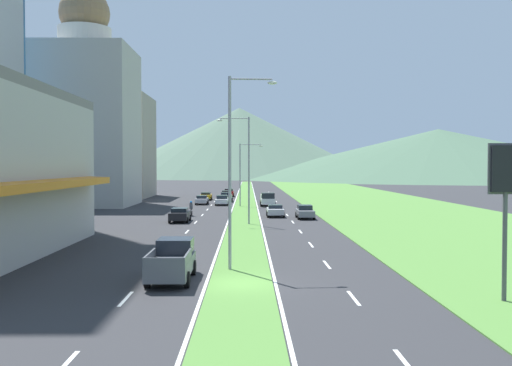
% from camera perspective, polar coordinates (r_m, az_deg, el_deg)
% --- Properties ---
extents(ground_plane, '(600.00, 600.00, 0.00)m').
position_cam_1_polar(ground_plane, '(28.68, -1.54, -10.20)').
color(ground_plane, '#2D2D30').
extents(grass_median, '(3.20, 240.00, 0.06)m').
position_cam_1_polar(grass_median, '(88.26, -1.08, -2.08)').
color(grass_median, '#518438').
rests_on(grass_median, ground_plane).
extents(grass_verge_right, '(24.00, 240.00, 0.06)m').
position_cam_1_polar(grass_verge_right, '(90.55, 12.08, -2.02)').
color(grass_verge_right, '#518438').
rests_on(grass_verge_right, ground_plane).
extents(lane_dash_left_2, '(0.16, 2.80, 0.01)m').
position_cam_1_polar(lane_dash_left_2, '(26.36, -13.01, -11.31)').
color(lane_dash_left_2, silver).
rests_on(lane_dash_left_2, ground_plane).
extents(lane_dash_left_3, '(0.16, 2.80, 0.01)m').
position_cam_1_polar(lane_dash_left_3, '(34.56, -10.00, -8.16)').
color(lane_dash_left_3, silver).
rests_on(lane_dash_left_3, ground_plane).
extents(lane_dash_left_4, '(0.16, 2.80, 0.01)m').
position_cam_1_polar(lane_dash_left_4, '(42.89, -8.18, -6.22)').
color(lane_dash_left_4, silver).
rests_on(lane_dash_left_4, ground_plane).
extents(lane_dash_left_5, '(0.16, 2.80, 0.01)m').
position_cam_1_polar(lane_dash_left_5, '(51.29, -6.97, -4.90)').
color(lane_dash_left_5, silver).
rests_on(lane_dash_left_5, ground_plane).
extents(lane_dash_left_6, '(0.16, 2.80, 0.01)m').
position_cam_1_polar(lane_dash_left_6, '(59.71, -6.09, -3.95)').
color(lane_dash_left_6, silver).
rests_on(lane_dash_left_6, ground_plane).
extents(lane_dash_left_7, '(0.16, 2.80, 0.01)m').
position_cam_1_polar(lane_dash_left_7, '(68.16, -5.44, -3.24)').
color(lane_dash_left_7, silver).
rests_on(lane_dash_left_7, ground_plane).
extents(lane_dash_left_8, '(0.16, 2.80, 0.01)m').
position_cam_1_polar(lane_dash_left_8, '(76.63, -4.93, -2.69)').
color(lane_dash_left_8, silver).
rests_on(lane_dash_left_8, ground_plane).
extents(lane_dash_left_9, '(0.16, 2.80, 0.01)m').
position_cam_1_polar(lane_dash_left_9, '(85.10, -4.52, -2.24)').
color(lane_dash_left_9, silver).
rests_on(lane_dash_left_9, ground_plane).
extents(lane_dash_left_10, '(0.16, 2.80, 0.01)m').
position_cam_1_polar(lane_dash_left_10, '(93.59, -4.19, -1.88)').
color(lane_dash_left_10, silver).
rests_on(lane_dash_left_10, ground_plane).
extents(lane_dash_left_11, '(0.16, 2.80, 0.01)m').
position_cam_1_polar(lane_dash_left_11, '(102.08, -3.91, -1.57)').
color(lane_dash_left_11, silver).
rests_on(lane_dash_left_11, ground_plane).
extents(lane_dash_left_12, '(0.16, 2.80, 0.01)m').
position_cam_1_polar(lane_dash_left_12, '(110.57, -3.68, -1.32)').
color(lane_dash_left_12, silver).
rests_on(lane_dash_left_12, ground_plane).
extents(lane_dash_left_13, '(0.16, 2.80, 0.01)m').
position_cam_1_polar(lane_dash_left_13, '(119.07, -3.47, -1.10)').
color(lane_dash_left_13, silver).
rests_on(lane_dash_left_13, ground_plane).
extents(lane_dash_left_14, '(0.16, 2.80, 0.01)m').
position_cam_1_polar(lane_dash_left_14, '(127.57, -3.30, -0.91)').
color(lane_dash_left_14, silver).
rests_on(lane_dash_left_14, ground_plane).
extents(lane_dash_right_1, '(0.16, 2.80, 0.01)m').
position_cam_1_polar(lane_dash_right_1, '(18.24, 15.01, -17.31)').
color(lane_dash_right_1, silver).
rests_on(lane_dash_right_1, ground_plane).
extents(lane_dash_right_2, '(0.16, 2.80, 0.01)m').
position_cam_1_polar(lane_dash_right_2, '(26.22, 9.82, -11.36)').
color(lane_dash_right_2, silver).
rests_on(lane_dash_right_2, ground_plane).
extents(lane_dash_right_3, '(0.16, 2.80, 0.01)m').
position_cam_1_polar(lane_dash_right_3, '(34.46, 7.17, -8.18)').
color(lane_dash_right_3, silver).
rests_on(lane_dash_right_3, ground_plane).
extents(lane_dash_right_4, '(0.16, 2.80, 0.01)m').
position_cam_1_polar(lane_dash_right_4, '(42.81, 5.57, -6.22)').
color(lane_dash_right_4, silver).
rests_on(lane_dash_right_4, ground_plane).
extents(lane_dash_right_5, '(0.16, 2.80, 0.01)m').
position_cam_1_polar(lane_dash_right_5, '(51.22, 4.50, -4.90)').
color(lane_dash_right_5, silver).
rests_on(lane_dash_right_5, ground_plane).
extents(lane_dash_right_6, '(0.16, 2.80, 0.01)m').
position_cam_1_polar(lane_dash_right_6, '(59.65, 3.73, -3.95)').
color(lane_dash_right_6, silver).
rests_on(lane_dash_right_6, ground_plane).
extents(lane_dash_right_7, '(0.16, 2.80, 0.01)m').
position_cam_1_polar(lane_dash_right_7, '(68.11, 3.16, -3.24)').
color(lane_dash_right_7, silver).
rests_on(lane_dash_right_7, ground_plane).
extents(lane_dash_right_8, '(0.16, 2.80, 0.01)m').
position_cam_1_polar(lane_dash_right_8, '(76.58, 2.71, -2.69)').
color(lane_dash_right_8, silver).
rests_on(lane_dash_right_8, ground_plane).
extents(lane_dash_right_9, '(0.16, 2.80, 0.01)m').
position_cam_1_polar(lane_dash_right_9, '(85.06, 2.36, -2.24)').
color(lane_dash_right_9, silver).
rests_on(lane_dash_right_9, ground_plane).
extents(lane_dash_right_10, '(0.16, 2.80, 0.01)m').
position_cam_1_polar(lane_dash_right_10, '(93.55, 2.06, -1.88)').
color(lane_dash_right_10, silver).
rests_on(lane_dash_right_10, ground_plane).
extents(lane_dash_right_11, '(0.16, 2.80, 0.01)m').
position_cam_1_polar(lane_dash_right_11, '(102.04, 1.82, -1.57)').
color(lane_dash_right_11, silver).
rests_on(lane_dash_right_11, ground_plane).
extents(lane_dash_right_12, '(0.16, 2.80, 0.01)m').
position_cam_1_polar(lane_dash_right_12, '(110.54, 1.61, -1.31)').
color(lane_dash_right_12, silver).
rests_on(lane_dash_right_12, ground_plane).
extents(lane_dash_right_13, '(0.16, 2.80, 0.01)m').
position_cam_1_polar(lane_dash_right_13, '(119.04, 1.44, -1.09)').
color(lane_dash_right_13, silver).
rests_on(lane_dash_right_13, ground_plane).
extents(lane_dash_right_14, '(0.16, 2.80, 0.01)m').
position_cam_1_polar(lane_dash_right_14, '(127.54, 1.28, -0.90)').
color(lane_dash_right_14, silver).
rests_on(lane_dash_right_14, ground_plane).
extents(edge_line_median_left, '(0.16, 240.00, 0.01)m').
position_cam_1_polar(edge_line_median_left, '(88.28, -2.21, -2.09)').
color(edge_line_median_left, silver).
rests_on(edge_line_median_left, ground_plane).
extents(edge_line_median_right, '(0.16, 240.00, 0.01)m').
position_cam_1_polar(edge_line_median_right, '(88.27, 0.06, -2.09)').
color(edge_line_median_right, silver).
rests_on(edge_line_median_right, ground_plane).
extents(domed_building, '(14.03, 14.03, 32.21)m').
position_cam_1_polar(domed_building, '(88.24, -16.83, 6.56)').
color(domed_building, '#B7B2A8').
rests_on(domed_building, ground_plane).
extents(midrise_colored, '(15.22, 15.22, 18.94)m').
position_cam_1_polar(midrise_colored, '(109.82, -14.58, 3.55)').
color(midrise_colored, '#9E9384').
rests_on(midrise_colored, ground_plane).
extents(hill_far_left, '(194.80, 194.80, 30.97)m').
position_cam_1_polar(hill_far_left, '(330.98, -19.76, 3.32)').
color(hill_far_left, '#3D5647').
rests_on(hill_far_left, ground_plane).
extents(hill_far_center, '(144.03, 144.03, 36.14)m').
position_cam_1_polar(hill_far_center, '(296.80, -1.68, 4.11)').
color(hill_far_center, '#516B56').
rests_on(hill_far_center, ground_plane).
extents(hill_far_right, '(190.05, 190.05, 22.76)m').
position_cam_1_polar(hill_far_right, '(273.78, 17.90, 2.82)').
color(hill_far_right, '#47664C').
rests_on(hill_far_right, ground_plane).
extents(street_lamp_near, '(2.78, 0.32, 10.98)m').
position_cam_1_polar(street_lamp_near, '(31.97, -2.21, 2.21)').
color(street_lamp_near, '#99999E').
rests_on(street_lamp_near, ground_plane).
extents(street_lamp_mid, '(3.30, 0.36, 10.85)m').
position_cam_1_polar(street_lamp_mid, '(56.88, -1.05, 2.01)').
color(street_lamp_mid, '#99999E').
rests_on(street_lamp_mid, ground_plane).
extents(street_lamp_far, '(3.41, 0.32, 9.14)m').
position_cam_1_polar(street_lamp_far, '(81.77, -1.34, 1.32)').
color(street_lamp_far, '#99999E').
rests_on(street_lamp_far, ground_plane).
extents(car_0, '(1.87, 4.35, 1.38)m').
position_cam_1_polar(car_0, '(86.99, -5.48, -1.69)').
color(car_0, '#B2B2B7').
rests_on(car_0, ground_plane).
extents(car_1, '(1.92, 4.33, 1.52)m').
position_cam_1_polar(car_1, '(108.51, -2.76, -0.97)').
color(car_1, maroon).
rests_on(car_1, ground_plane).
extents(car_2, '(2.04, 4.45, 1.56)m').
position_cam_1_polar(car_2, '(93.21, -3.03, -1.40)').
color(car_2, slate).
rests_on(car_2, ground_plane).
extents(car_3, '(1.91, 4.34, 1.46)m').
position_cam_1_polar(car_3, '(102.33, -3.00, -1.14)').
color(car_3, maroon).
rests_on(car_3, ground_plane).
extents(car_4, '(2.04, 4.53, 1.49)m').
position_cam_1_polar(car_4, '(60.19, -7.68, -3.18)').
color(car_4, black).
rests_on(car_4, ground_plane).
extents(car_5, '(1.98, 4.61, 1.50)m').
position_cam_1_polar(car_5, '(85.22, -3.44, -1.73)').
color(car_5, silver).
rests_on(car_5, ground_plane).
extents(car_6, '(2.01, 4.05, 1.38)m').
position_cam_1_polar(car_6, '(65.83, 1.95, -2.79)').
color(car_6, '#B2B2B7').
rests_on(car_6, ground_plane).
extents(car_7, '(1.93, 4.40, 1.52)m').
position_cam_1_polar(car_7, '(63.65, 4.96, -2.91)').
color(car_7, slate).
rests_on(car_7, ground_plane).
extents(car_8, '(1.93, 4.69, 1.35)m').
position_cam_1_polar(car_8, '(98.08, -5.07, -1.30)').
color(car_8, yellow).
rests_on(car_8, ground_plane).
extents(pickup_truck_0, '(2.18, 5.40, 2.00)m').
position_cam_1_polar(pickup_truck_0, '(82.92, 1.18, -1.67)').
color(pickup_truck_0, silver).
rests_on(pickup_truck_0, ground_plane).
extents(pickup_truck_1, '(2.18, 5.40, 2.00)m').
position_cam_1_polar(pickup_truck_1, '(29.97, -8.43, -7.79)').
color(pickup_truck_1, '#515459').
rests_on(pickup_truck_1, ground_plane).
extents(motorcycle_rider, '(0.36, 2.00, 1.80)m').
position_cam_1_polar(motorcycle_rider, '(66.99, -6.56, -2.70)').
color(motorcycle_rider, black).
rests_on(motorcycle_rider, ground_plane).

